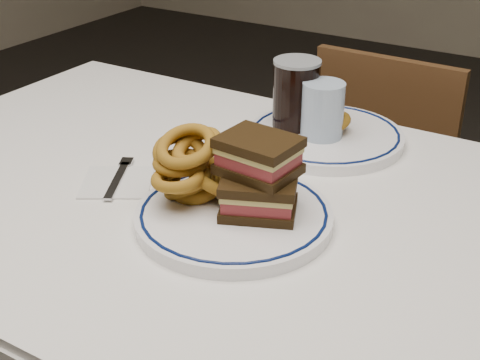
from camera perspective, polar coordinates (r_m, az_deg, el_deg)
The scene contains 11 objects.
dining_table at distance 1.17m, azimuth -3.34°, elevation -5.21°, with size 1.27×0.87×0.75m.
chair_far at distance 1.87m, azimuth 12.74°, elevation 0.12°, with size 0.38×0.38×0.81m.
main_plate at distance 1.01m, azimuth -0.53°, elevation -3.08°, with size 0.30×0.30×0.02m.
reuben_sandwich at distance 0.99m, azimuth 1.60°, elevation 0.38°, with size 0.14×0.13×0.12m.
onion_rings_main at distance 1.03m, azimuth -4.19°, elevation 1.00°, with size 0.15×0.14×0.14m.
ketchup_ramekin at distance 1.08m, azimuth 1.25°, elevation 0.72°, with size 0.05×0.05×0.03m.
beer_mug at distance 1.29m, azimuth 4.90°, elevation 6.99°, with size 0.13×0.09×0.15m.
water_glass at distance 1.25m, azimuth 7.04°, elevation 5.54°, with size 0.08×0.08×0.12m, color #A8BED9.
far_plate at distance 1.29m, azimuth 7.29°, elevation 3.75°, with size 0.30×0.30×0.02m.
onion_rings_far at distance 1.29m, azimuth 7.24°, elevation 4.92°, with size 0.11×0.10×0.05m.
napkin_fork at distance 1.15m, azimuth -10.41°, elevation -0.10°, with size 0.16×0.16×0.01m.
Camera 1 is at (0.57, -0.80, 1.28)m, focal length 50.00 mm.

